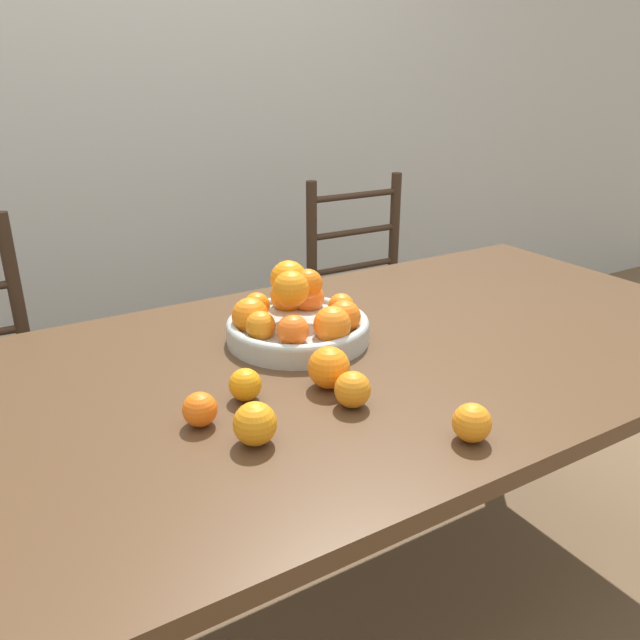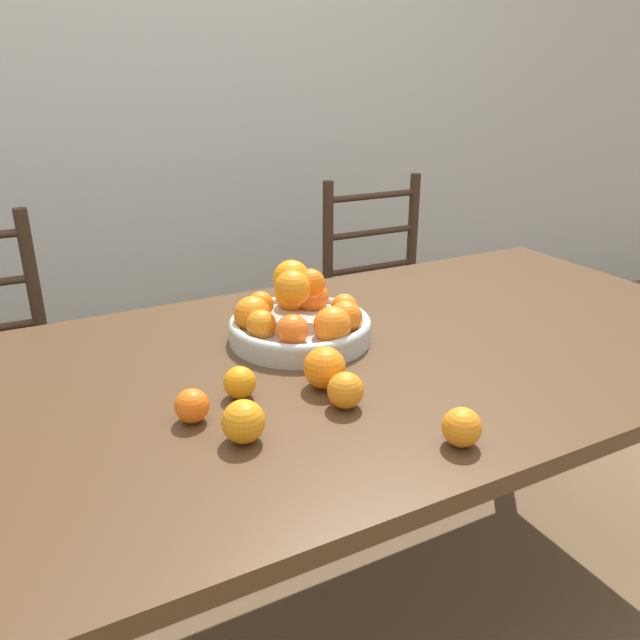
% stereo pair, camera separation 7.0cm
% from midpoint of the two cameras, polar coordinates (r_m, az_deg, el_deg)
% --- Properties ---
extents(ground_plane, '(12.00, 12.00, 0.00)m').
position_cam_midpoint_polar(ground_plane, '(1.80, 1.17, -25.24)').
color(ground_plane, brown).
extents(wall_back, '(8.00, 0.06, 2.60)m').
position_cam_midpoint_polar(wall_back, '(2.65, -17.78, 20.56)').
color(wall_back, beige).
rests_on(wall_back, ground_plane).
extents(dining_table, '(1.94, 0.97, 0.75)m').
position_cam_midpoint_polar(dining_table, '(1.38, 1.38, -6.14)').
color(dining_table, '#4C331E').
rests_on(dining_table, ground_plane).
extents(fruit_bowl, '(0.32, 0.32, 0.18)m').
position_cam_midpoint_polar(fruit_bowl, '(1.40, -3.53, 0.15)').
color(fruit_bowl, '#B2B7B2').
rests_on(fruit_bowl, dining_table).
extents(orange_loose_0, '(0.07, 0.07, 0.07)m').
position_cam_midpoint_polar(orange_loose_0, '(1.13, 1.20, -6.40)').
color(orange_loose_0, orange).
rests_on(orange_loose_0, dining_table).
extents(orange_loose_1, '(0.06, 0.06, 0.06)m').
position_cam_midpoint_polar(orange_loose_1, '(1.10, -12.75, -8.00)').
color(orange_loose_1, orange).
rests_on(orange_loose_1, dining_table).
extents(orange_loose_2, '(0.07, 0.07, 0.07)m').
position_cam_midpoint_polar(orange_loose_2, '(1.03, -7.94, -9.40)').
color(orange_loose_2, orange).
rests_on(orange_loose_2, dining_table).
extents(orange_loose_3, '(0.08, 0.08, 0.08)m').
position_cam_midpoint_polar(orange_loose_3, '(1.19, -0.87, -4.39)').
color(orange_loose_3, orange).
rests_on(orange_loose_3, dining_table).
extents(orange_loose_4, '(0.06, 0.06, 0.06)m').
position_cam_midpoint_polar(orange_loose_4, '(1.16, -8.59, -5.89)').
color(orange_loose_4, orange).
rests_on(orange_loose_4, dining_table).
extents(orange_loose_5, '(0.07, 0.07, 0.07)m').
position_cam_midpoint_polar(orange_loose_5, '(1.05, 11.85, -9.21)').
color(orange_loose_5, orange).
rests_on(orange_loose_5, dining_table).
extents(chair_right, '(0.43, 0.41, 0.95)m').
position_cam_midpoint_polar(chair_right, '(2.39, 4.02, 0.83)').
color(chair_right, '#382619').
rests_on(chair_right, ground_plane).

